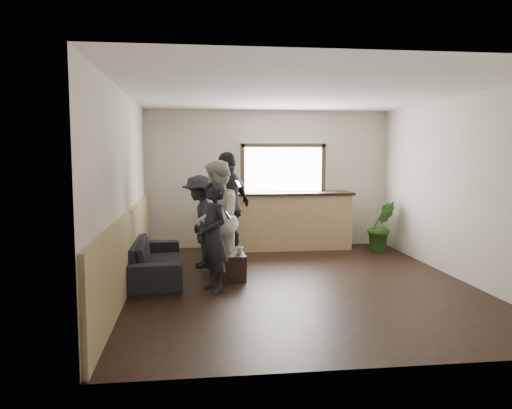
{
  "coord_description": "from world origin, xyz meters",
  "views": [
    {
      "loc": [
        -1.54,
        -7.15,
        1.93
      ],
      "look_at": [
        -0.58,
        0.4,
        1.15
      ],
      "focal_mm": 35.0,
      "sensor_mm": 36.0,
      "label": 1
    }
  ],
  "objects": [
    {
      "name": "person_c",
      "position": [
        -1.43,
        1.27,
        0.79
      ],
      "size": [
        0.63,
        1.04,
        1.57
      ],
      "rotation": [
        0.0,
        0.0,
        -1.53
      ],
      "color": "black",
      "rests_on": "ground"
    },
    {
      "name": "bar_counter",
      "position": [
        0.3,
        2.7,
        0.64
      ],
      "size": [
        2.7,
        0.68,
        2.13
      ],
      "color": "#A38858",
      "rests_on": "ground"
    },
    {
      "name": "person_a",
      "position": [
        -1.26,
        -0.27,
        0.78
      ],
      "size": [
        0.58,
        0.67,
        1.55
      ],
      "rotation": [
        0.0,
        0.0,
        -1.13
      ],
      "color": "black",
      "rests_on": "ground"
    },
    {
      "name": "potted_plant",
      "position": [
        2.15,
        2.23,
        0.5
      ],
      "size": [
        0.56,
        0.45,
        0.99
      ],
      "primitive_type": "imported",
      "rotation": [
        0.0,
        0.0,
        -0.03
      ],
      "color": "#2D6623",
      "rests_on": "ground"
    },
    {
      "name": "sofa",
      "position": [
        -2.15,
        0.57,
        0.3
      ],
      "size": [
        0.91,
        2.09,
        0.6
      ],
      "primitive_type": "imported",
      "rotation": [
        0.0,
        0.0,
        1.62
      ],
      "color": "black",
      "rests_on": "ground"
    },
    {
      "name": "person_b",
      "position": [
        -1.18,
        0.58,
        0.91
      ],
      "size": [
        0.83,
        0.99,
        1.82
      ],
      "rotation": [
        0.0,
        0.0,
        -1.74
      ],
      "color": "#BAB9A7",
      "rests_on": "ground"
    },
    {
      "name": "room_shell",
      "position": [
        -0.74,
        0.0,
        1.47
      ],
      "size": [
        5.01,
        6.01,
        2.8
      ],
      "color": "silver",
      "rests_on": "ground"
    },
    {
      "name": "cup_a",
      "position": [
        -1.13,
        0.74,
        0.44
      ],
      "size": [
        0.14,
        0.14,
        0.1
      ],
      "primitive_type": "imported",
      "rotation": [
        0.0,
        0.0,
        4.61
      ],
      "color": "silver",
      "rests_on": "coffee_table"
    },
    {
      "name": "person_d",
      "position": [
        -0.91,
        1.78,
        0.98
      ],
      "size": [
        1.11,
        1.18,
        1.96
      ],
      "rotation": [
        0.0,
        0.0,
        -2.29
      ],
      "color": "black",
      "rests_on": "ground"
    },
    {
      "name": "cup_b",
      "position": [
        -0.84,
        0.39,
        0.45
      ],
      "size": [
        0.15,
        0.15,
        0.1
      ],
      "primitive_type": "imported",
      "rotation": [
        0.0,
        0.0,
        5.63
      ],
      "color": "silver",
      "rests_on": "coffee_table"
    },
    {
      "name": "coffee_table",
      "position": [
        -1.02,
        0.54,
        0.2
      ],
      "size": [
        0.51,
        0.9,
        0.39
      ],
      "primitive_type": "cube",
      "rotation": [
        0.0,
        0.0,
        0.02
      ],
      "color": "black",
      "rests_on": "ground"
    },
    {
      "name": "ground",
      "position": [
        0.0,
        0.0,
        0.0
      ],
      "size": [
        5.0,
        6.0,
        0.01
      ],
      "primitive_type": "cube",
      "color": "black"
    }
  ]
}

